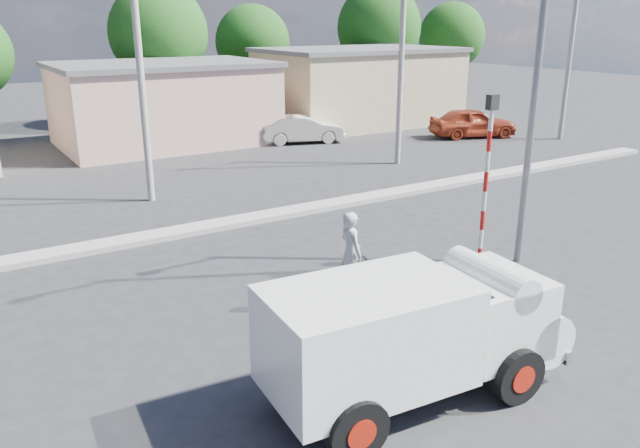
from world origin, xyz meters
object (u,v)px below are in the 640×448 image
bicycle (350,283)px  traffic_pole (487,168)px  streetlight (533,68)px  car_red (473,123)px  cyclist (350,265)px  car_cream (302,129)px  truck (419,331)px

bicycle → traffic_pole: bearing=-86.0°
traffic_pole → streetlight: 2.56m
car_red → streetlight: bearing=159.3°
cyclist → traffic_pole: bearing=-86.0°
car_red → streetlight: 18.91m
car_cream → traffic_pole: size_ratio=0.97×
cyclist → car_red: 21.96m
car_cream → car_red: (8.55, -3.48, 0.08)m
bicycle → traffic_pole: 4.59m
cyclist → traffic_pole: size_ratio=0.42×
bicycle → streetlight: streetlight is taller
truck → bicycle: truck is taller
car_cream → car_red: size_ratio=0.93×
truck → car_cream: 22.71m
truck → car_cream: (9.88, 20.44, -0.51)m
cyclist → car_cream: 19.09m
streetlight → cyclist: bearing=177.2°
cyclist → car_cream: (8.80, 16.94, -0.23)m
truck → bicycle: (1.08, 3.51, -0.72)m
bicycle → car_cream: bearing=-24.2°
car_red → traffic_pole: bearing=156.6°
cyclist → car_red: bearing=-48.9°
truck → cyclist: bearing=77.6°
bicycle → traffic_pole: traffic_pole is taller
bicycle → cyclist: cyclist is taller
car_cream → traffic_pole: traffic_pole is taller
cyclist → car_red: (17.35, 13.46, -0.15)m
bicycle → traffic_pole: (4.07, 0.05, 2.11)m
cyclist → streetlight: size_ratio=0.21×
bicycle → car_red: bearing=-48.9°
car_red → bicycle: bearing=149.1°
car_red → car_cream: bearing=89.1°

